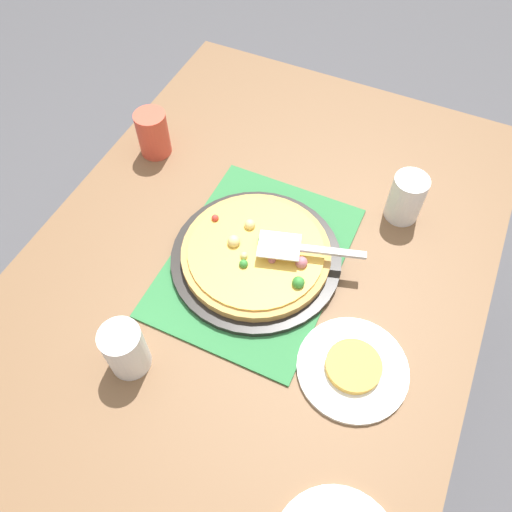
# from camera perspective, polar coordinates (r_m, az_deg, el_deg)

# --- Properties ---
(ground_plane) EXTENTS (8.00, 8.00, 0.00)m
(ground_plane) POSITION_cam_1_polar(r_m,az_deg,el_deg) (1.82, 0.00, -13.80)
(ground_plane) COLOR #4C4C51
(dining_table) EXTENTS (1.40, 1.00, 0.75)m
(dining_table) POSITION_cam_1_polar(r_m,az_deg,el_deg) (1.24, 0.00, -3.37)
(dining_table) COLOR brown
(dining_table) RESTS_ON ground_plane
(placemat) EXTENTS (0.48, 0.36, 0.01)m
(placemat) POSITION_cam_1_polar(r_m,az_deg,el_deg) (1.14, 0.00, -0.48)
(placemat) COLOR #2D753D
(placemat) RESTS_ON dining_table
(pizza_pan) EXTENTS (0.38, 0.38, 0.01)m
(pizza_pan) POSITION_cam_1_polar(r_m,az_deg,el_deg) (1.13, 0.00, -0.20)
(pizza_pan) COLOR black
(pizza_pan) RESTS_ON placemat
(pizza) EXTENTS (0.33, 0.33, 0.05)m
(pizza) POSITION_cam_1_polar(r_m,az_deg,el_deg) (1.12, 0.05, 0.39)
(pizza) COLOR tan
(pizza) RESTS_ON pizza_pan
(plate_near_left) EXTENTS (0.22, 0.22, 0.01)m
(plate_near_left) POSITION_cam_1_polar(r_m,az_deg,el_deg) (1.04, 10.77, -12.30)
(plate_near_left) COLOR white
(plate_near_left) RESTS_ON dining_table
(served_slice_left) EXTENTS (0.11, 0.11, 0.02)m
(served_slice_left) POSITION_cam_1_polar(r_m,az_deg,el_deg) (1.03, 10.88, -12.02)
(served_slice_left) COLOR gold
(served_slice_left) RESTS_ON plate_near_left
(cup_near) EXTENTS (0.08, 0.08, 0.12)m
(cup_near) POSITION_cam_1_polar(r_m,az_deg,el_deg) (1.35, -11.48, 13.32)
(cup_near) COLOR #E04C38
(cup_near) RESTS_ON dining_table
(cup_far) EXTENTS (0.08, 0.08, 0.12)m
(cup_far) POSITION_cam_1_polar(r_m,az_deg,el_deg) (1.23, 16.50, 6.29)
(cup_far) COLOR white
(cup_far) RESTS_ON dining_table
(cup_corner) EXTENTS (0.08, 0.08, 0.12)m
(cup_corner) POSITION_cam_1_polar(r_m,az_deg,el_deg) (1.01, -14.45, -10.11)
(cup_corner) COLOR white
(cup_corner) RESTS_ON dining_table
(pizza_server) EXTENTS (0.11, 0.23, 0.01)m
(pizza_server) POSITION_cam_1_polar(r_m,az_deg,el_deg) (1.08, 5.13, 0.89)
(pizza_server) COLOR silver
(pizza_server) RESTS_ON pizza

